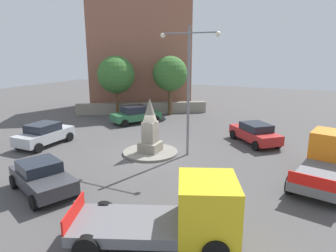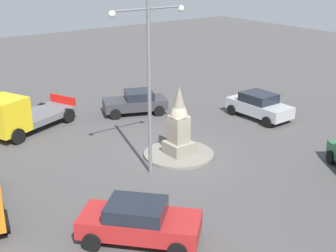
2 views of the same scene
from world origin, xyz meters
name	(u,v)px [view 1 (image 1 of 2)]	position (x,y,z in m)	size (l,w,h in m)	color
ground_plane	(150,153)	(0.00, 0.00, 0.00)	(80.00, 80.00, 0.00)	#4F4C4C
traffic_island	(150,152)	(0.00, 0.00, 0.07)	(3.44, 3.44, 0.14)	gray
monument	(150,128)	(0.00, 0.00, 1.65)	(1.20, 1.20, 3.36)	gray
streetlamp	(189,79)	(2.20, 0.74, 4.65)	(3.61, 0.28, 7.62)	slate
car_silver_approaching	(44,134)	(-7.32, -1.57, 0.79)	(2.02, 4.03, 1.53)	#B7BABF
car_dark_grey_parked_left	(42,177)	(-1.90, -6.75, 0.73)	(4.20, 3.08, 1.41)	#38383D
car_red_passing	(255,133)	(5.56, 4.92, 0.75)	(4.02, 4.14, 1.45)	#B22323
car_green_far_side	(136,114)	(-5.13, 6.76, 0.79)	(3.84, 4.61, 1.54)	#2D6B42
truck_yellow_waiting	(182,213)	(5.25, -7.54, 1.09)	(5.75, 3.98, 2.26)	yellow
truck_orange_parked_right	(330,159)	(9.90, 0.35, 1.05)	(3.35, 5.75, 2.21)	orange
stone_boundary_wall	(142,108)	(-6.75, 10.70, 0.56)	(13.33, 0.70, 1.12)	gray
corner_building	(140,56)	(-9.15, 14.52, 5.72)	(10.88, 6.02, 11.45)	#935B47
tree_near_wall	(116,75)	(-8.31, 8.54, 4.05)	(3.60, 3.60, 5.87)	brown
tree_mid_cluster	(170,74)	(-3.86, 11.34, 4.10)	(3.43, 3.43, 5.85)	brown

